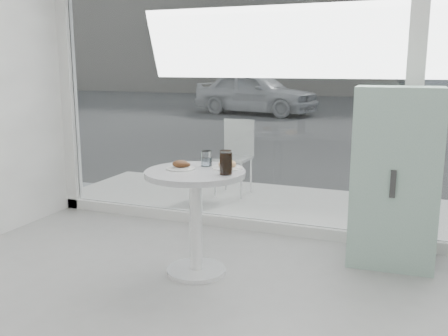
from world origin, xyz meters
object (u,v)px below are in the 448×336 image
at_px(patio_chair, 236,152).
at_px(water_tumbler_a, 206,160).
at_px(car_white, 256,93).
at_px(water_tumbler_b, 207,159).
at_px(main_table, 196,200).
at_px(plate_donut, 227,166).
at_px(mint_cabinet, 395,178).
at_px(cola_glass, 226,163).
at_px(plate_fritter, 181,166).

bearing_deg(patio_chair, water_tumbler_a, -74.82).
distance_m(car_white, water_tumbler_b, 12.10).
relative_size(main_table, plate_donut, 3.43).
distance_m(plate_donut, water_tumbler_b, 0.18).
relative_size(plate_donut, water_tumbler_b, 1.98).
xyz_separation_m(main_table, patio_chair, (-0.48, 2.12, -0.02)).
xyz_separation_m(water_tumbler_a, water_tumbler_b, (0.00, 0.02, 0.00)).
height_order(patio_chair, water_tumbler_b, patio_chair).
bearing_deg(car_white, plate_donut, -150.90).
bearing_deg(car_white, water_tumbler_b, -151.64).
bearing_deg(mint_cabinet, plate_donut, -156.20).
xyz_separation_m(plate_donut, cola_glass, (0.07, -0.19, 0.06)).
bearing_deg(plate_fritter, cola_glass, -6.42).
height_order(water_tumbler_a, water_tumbler_b, same).
height_order(main_table, plate_fritter, plate_fritter).
xyz_separation_m(plate_fritter, water_tumbler_b, (0.12, 0.19, 0.02)).
height_order(plate_fritter, water_tumbler_a, water_tumbler_a).
height_order(mint_cabinet, water_tumbler_a, mint_cabinet).
bearing_deg(main_table, cola_glass, -9.00).
relative_size(car_white, water_tumbler_a, 34.66).
bearing_deg(patio_chair, plate_donut, -70.17).
bearing_deg(cola_glass, patio_chair, 108.60).
bearing_deg(plate_donut, patio_chair, 108.59).
height_order(plate_donut, water_tumbler_a, water_tumbler_a).
xyz_separation_m(patio_chair, water_tumbler_a, (0.48, -1.94, 0.29)).
distance_m(car_white, water_tumbler_a, 12.12).
relative_size(car_white, water_tumbler_b, 34.46).
relative_size(patio_chair, plate_donut, 3.79).
bearing_deg(water_tumbler_b, water_tumbler_a, -96.82).
height_order(water_tumbler_a, cola_glass, cola_glass).
bearing_deg(main_table, plate_donut, 39.58).
bearing_deg(mint_cabinet, car_white, 110.22).
bearing_deg(cola_glass, water_tumbler_b, 136.08).
height_order(main_table, cola_glass, cola_glass).
relative_size(main_table, water_tumbler_b, 6.79).
xyz_separation_m(car_white, water_tumbler_a, (3.41, -11.63, 0.15)).
relative_size(patio_chair, water_tumbler_b, 7.49).
bearing_deg(main_table, patio_chair, 102.67).
bearing_deg(plate_donut, water_tumbler_b, 167.28).
bearing_deg(patio_chair, plate_fritter, -78.98).
bearing_deg(plate_donut, plate_fritter, -152.84).
xyz_separation_m(main_table, car_white, (-3.40, 11.80, 0.12)).
relative_size(patio_chair, water_tumbler_a, 7.54).
xyz_separation_m(patio_chair, car_white, (-2.93, 9.68, 0.13)).
distance_m(main_table, water_tumbler_a, 0.32).
distance_m(mint_cabinet, plate_donut, 1.27).
bearing_deg(plate_fritter, main_table, -0.53).
bearing_deg(cola_glass, mint_cabinet, 35.49).
bearing_deg(plate_donut, mint_cabinet, 26.63).
xyz_separation_m(main_table, plate_donut, (0.18, 0.15, 0.24)).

